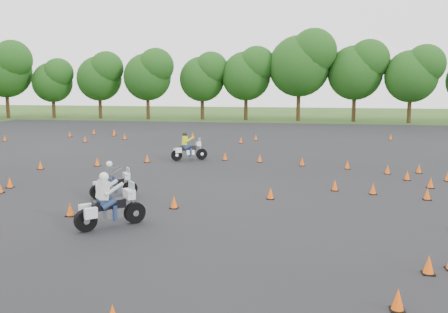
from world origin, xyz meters
The scene contains 7 objects.
ground centered at (0.00, 0.00, 0.00)m, with size 140.00×140.00×0.00m, color #2D5119.
asphalt_pad centered at (0.00, 6.00, 0.01)m, with size 62.00×62.00×0.00m, color black.
treeline centered at (2.24, 34.64, 4.58)m, with size 86.77×32.63×10.98m.
traffic_cones centered at (-0.23, 5.82, 0.23)m, with size 36.71×32.87×0.45m.
rider_grey centered at (-3.89, 0.24, 0.76)m, with size 1.95×0.60×1.50m, color #42454A, non-canonical shape.
rider_yellow centered at (-3.03, 9.86, 0.84)m, with size 2.17×0.67×1.67m, color #B9C811, non-canonical shape.
rider_white centered at (-2.40, -3.74, 0.92)m, with size 2.36×0.73×1.82m, color beige, non-canonical shape.
Camera 1 is at (3.73, -18.45, 4.68)m, focal length 40.00 mm.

